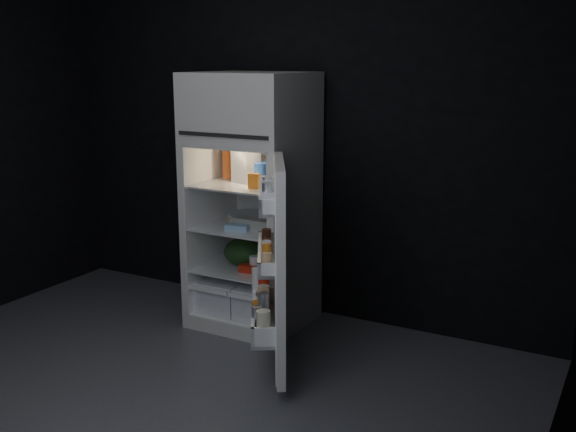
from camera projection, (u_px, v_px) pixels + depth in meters
The scene contains 18 objects.
floor at pixel (150, 402), 3.75m from camera, with size 4.00×3.40×0.00m, color #525258.
wall_back at pixel (294, 131), 4.89m from camera, with size 4.00×0.00×2.70m, color black.
wall_right at pixel (552, 202), 2.51m from camera, with size 0.00×3.40×2.70m, color black.
refrigerator at pixel (254, 192), 4.72m from camera, with size 0.76×0.71×1.78m.
fridge_door at pixel (274, 268), 3.92m from camera, with size 0.53×0.72×1.22m.
milk_jug at pixel (246, 165), 4.67m from camera, with size 0.15×0.15×0.24m, color white.
mayo_jar at pixel (261, 172), 4.68m from camera, with size 0.12×0.12×0.14m, color #1F4BAB.
jam_jar at pixel (283, 175), 4.59m from camera, with size 0.09×0.09×0.13m, color #32180E.
amber_bottle at pixel (228, 163), 4.83m from camera, with size 0.08×0.08×0.22m, color #CD5520.
small_carton at pixel (254, 181), 4.46m from camera, with size 0.07×0.05×0.10m, color #C26716.
egg_carton at pixel (253, 223), 4.64m from camera, with size 0.32×0.12×0.07m, color gray.
pie at pixel (249, 217), 4.87m from camera, with size 0.31×0.31×0.04m, color tan.
flat_package at pixel (237, 227), 4.59m from camera, with size 0.16×0.08×0.04m, color #82ACC9.
wrapped_pkg at pixel (290, 220), 4.77m from camera, with size 0.12×0.10×0.05m, color beige.
produce_bag at pixel (244, 252), 4.80m from camera, with size 0.30×0.25×0.20m, color #193815.
yogurt_tray at pixel (262, 269), 4.65m from camera, with size 0.29×0.15×0.05m, color #B7220F.
small_can_red at pixel (279, 259), 4.82m from camera, with size 0.07×0.07×0.09m, color #B7220F.
small_can_silver at pixel (294, 261), 4.77m from camera, with size 0.06×0.06×0.09m, color silver.
Camera 1 is at (2.32, -2.62, 1.88)m, focal length 42.00 mm.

